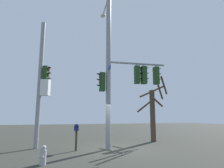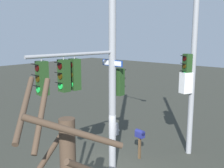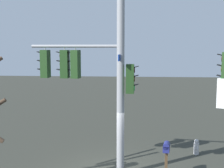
# 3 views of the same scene
# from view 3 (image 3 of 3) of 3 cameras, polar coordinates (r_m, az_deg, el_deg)

# --- Properties ---
(main_signal_pole_assembly) EXTENTS (3.10, 4.26, 9.70)m
(main_signal_pole_assembly) POSITION_cam_3_polar(r_m,az_deg,el_deg) (11.69, -1.60, 6.02)
(main_signal_pole_assembly) COLOR gray
(main_signal_pole_assembly) RESTS_ON ground
(fire_hydrant) EXTENTS (0.38, 0.24, 0.73)m
(fire_hydrant) POSITION_cam_3_polar(r_m,az_deg,el_deg) (15.22, 15.34, -11.21)
(fire_hydrant) COLOR #B2B2B7
(fire_hydrant) RESTS_ON ground
(mailbox) EXTENTS (0.48, 0.32, 1.41)m
(mailbox) POSITION_cam_3_polar(r_m,az_deg,el_deg) (12.16, 10.04, -11.93)
(mailbox) COLOR #4C3823
(mailbox) RESTS_ON ground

